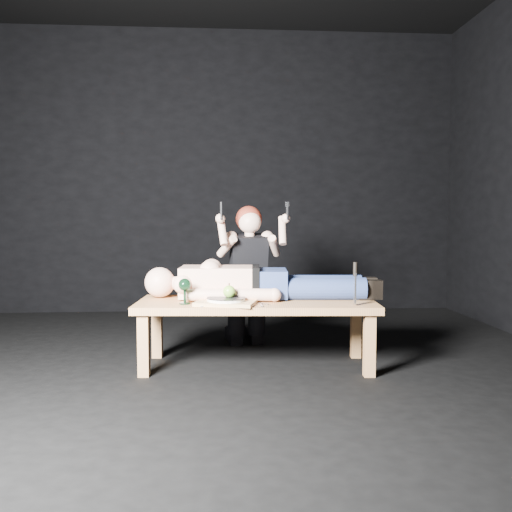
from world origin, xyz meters
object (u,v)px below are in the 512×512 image
object	(u,v)px
lying_man	(264,279)
carving_knife	(355,284)
kneeling_woman	(247,274)
table	(257,334)
goblet	(185,291)
serving_tray	(226,303)

from	to	relation	value
lying_man	carving_knife	xyz separation A→B (m)	(0.56, -0.37, 0.00)
kneeling_woman	carving_knife	size ratio (longest dim) A/B	4.08
table	kneeling_woman	bearing A→B (deg)	96.91
goblet	carving_knife	xyz separation A→B (m)	(1.09, -0.13, 0.05)
table	serving_tray	world-z (taller)	serving_tray
table	lying_man	distance (m)	0.39
goblet	carving_knife	size ratio (longest dim) A/B	0.61
lying_man	serving_tray	world-z (taller)	lying_man
lying_man	serving_tray	bearing A→B (deg)	-130.33
goblet	carving_knife	distance (m)	1.10
kneeling_woman	goblet	bearing A→B (deg)	-128.97
serving_tray	table	bearing A→B (deg)	33.87
kneeling_woman	carving_knife	distance (m)	1.08
carving_knife	table	bearing A→B (deg)	162.66
kneeling_woman	goblet	size ratio (longest dim) A/B	6.73
kneeling_woman	carving_knife	world-z (taller)	kneeling_woman
table	carving_knife	bearing A→B (deg)	-17.34
carving_knife	kneeling_woman	bearing A→B (deg)	130.72
serving_tray	carving_knife	xyz separation A→B (m)	(0.82, -0.10, 0.13)
goblet	table	bearing A→B (deg)	13.05
table	goblet	xyz separation A→B (m)	(-0.48, -0.11, 0.31)
lying_man	serving_tray	size ratio (longest dim) A/B	4.36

